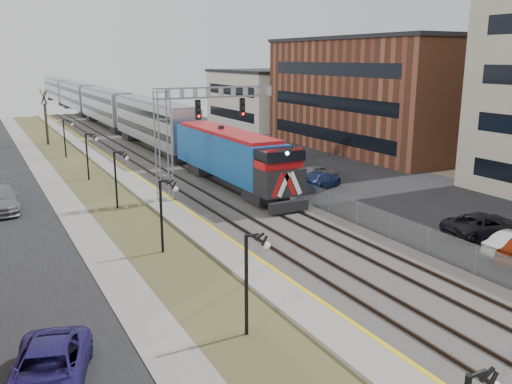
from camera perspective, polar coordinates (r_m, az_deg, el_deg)
sidewalk at (r=45.05m, az=-20.18°, el=0.08°), size 2.00×120.00×0.08m
grass_median at (r=45.50m, az=-16.45°, el=0.49°), size 4.00×120.00×0.06m
platform at (r=46.13m, az=-12.82°, el=1.01°), size 2.00×120.00×0.24m
ballast_bed at (r=47.60m, az=-7.00°, el=1.63°), size 8.00×120.00×0.20m
parking_lot at (r=52.94m, az=5.24°, el=2.84°), size 16.00×120.00×0.04m
platform_edge at (r=46.32m, az=-11.78°, el=1.27°), size 0.24×120.00×0.01m
track_near at (r=46.92m, az=-9.29°, el=1.58°), size 1.58×120.00×0.15m
track_far at (r=48.10m, az=-5.34°, el=2.01°), size 1.58×120.00×0.15m
train at (r=87.35m, az=-16.00°, el=8.69°), size 3.00×108.65×5.33m
signal_gantry at (r=39.25m, az=-7.39°, el=7.12°), size 9.00×1.07×8.15m
lampposts at (r=29.28m, az=-10.10°, el=-2.51°), size 0.14×62.14×4.00m
fence at (r=49.06m, az=-2.44°, el=2.92°), size 0.04×120.00×1.60m
buildings_east at (r=58.16m, az=19.34°, el=9.38°), size 16.00×76.00×15.00m
car_lot_c at (r=34.17m, az=22.99°, el=-3.30°), size 5.34×3.03×1.41m
car_lot_d at (r=43.42m, az=6.67°, el=1.22°), size 5.02×3.67×1.35m
car_lot_e at (r=46.38m, az=6.54°, el=2.02°), size 4.08×2.13×1.33m
car_lot_f at (r=53.56m, az=0.45°, el=3.79°), size 4.65×3.14×1.45m
car_street_a at (r=18.87m, az=-21.08°, el=-17.30°), size 3.63×5.45×1.39m
car_street_b at (r=40.64m, az=-25.30°, el=-0.76°), size 2.30×5.53×1.60m
car_lot_g at (r=59.12m, az=-3.16°, el=4.73°), size 4.46×2.61×1.42m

